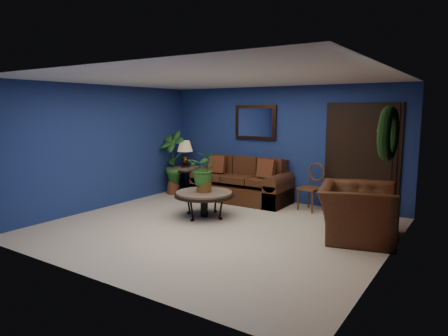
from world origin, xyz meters
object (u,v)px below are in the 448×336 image
Objects in this scene: table_lamp at (185,151)px; armchair at (357,212)px; coffee_table at (204,195)px; end_table at (185,173)px; side_chair at (313,184)px; sofa at (243,186)px.

armchair is (4.45, -1.25, -0.61)m from table_lamp.
coffee_table is 1.81× the size of table_lamp.
end_table is at bearing -90.00° from table_lamp.
table_lamp is 3.26m from side_chair.
sofa is at bearing -163.76° from side_chair.
end_table is at bearing 60.72° from armchair.
side_chair is at bearing 46.96° from coffee_table.
side_chair reaches higher than coffee_table.
end_table reaches higher than coffee_table.
sofa is 3.13× the size of end_table.
sofa is 1.59m from coffee_table.
side_chair is (1.51, 1.62, 0.12)m from coffee_table.
end_table is at bearing -178.90° from sofa.
end_table is 0.55m from table_lamp.
armchair is (1.23, -1.32, -0.12)m from side_chair.
side_chair is (1.61, 0.04, 0.22)m from sofa.
armchair reaches higher than coffee_table.
table_lamp reaches higher than coffee_table.
coffee_table is 2.31m from end_table.
table_lamp is 0.65× the size of side_chair.
sofa is 2.25× the size of side_chair.
end_table is 0.53× the size of armchair.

